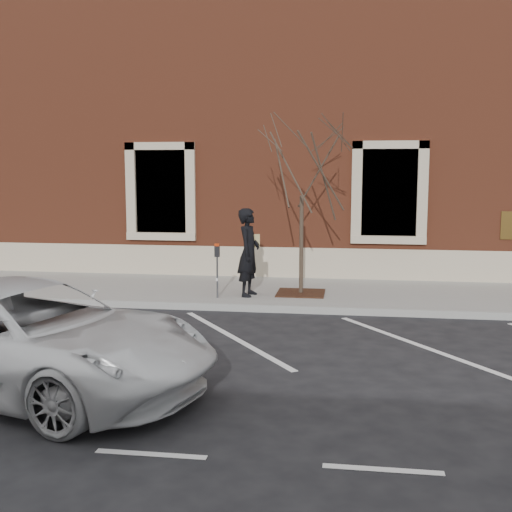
% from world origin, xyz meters
% --- Properties ---
extents(ground, '(120.00, 120.00, 0.00)m').
position_xyz_m(ground, '(0.00, 0.00, 0.00)').
color(ground, '#28282B').
rests_on(ground, ground).
extents(sidewalk_near, '(40.00, 3.50, 0.15)m').
position_xyz_m(sidewalk_near, '(0.00, 1.75, 0.07)').
color(sidewalk_near, gray).
rests_on(sidewalk_near, ground).
extents(curb_near, '(40.00, 0.12, 0.15)m').
position_xyz_m(curb_near, '(0.00, -0.05, 0.07)').
color(curb_near, '#9E9E99').
rests_on(curb_near, ground).
extents(parking_stripes, '(28.00, 4.40, 0.01)m').
position_xyz_m(parking_stripes, '(0.00, -2.20, 0.00)').
color(parking_stripes, silver).
rests_on(parking_stripes, ground).
extents(building_civic, '(40.00, 8.62, 8.00)m').
position_xyz_m(building_civic, '(0.00, 7.74, 4.00)').
color(building_civic, brown).
rests_on(building_civic, ground).
extents(man, '(0.58, 0.78, 1.98)m').
position_xyz_m(man, '(-0.21, 0.91, 1.14)').
color(man, black).
rests_on(man, sidewalk_near).
extents(parking_meter, '(0.11, 0.08, 1.21)m').
position_xyz_m(parking_meter, '(-0.86, 0.57, 0.99)').
color(parking_meter, '#595B60').
rests_on(parking_meter, sidewalk_near).
extents(tree_grate, '(1.08, 1.08, 0.03)m').
position_xyz_m(tree_grate, '(0.94, 1.32, 0.16)').
color(tree_grate, '#3B2312').
rests_on(tree_grate, sidewalk_near).
extents(sapling, '(2.46, 2.46, 4.09)m').
position_xyz_m(sapling, '(0.94, 1.32, 3.01)').
color(sapling, '#423528').
rests_on(sapling, sidewalk_near).
extents(white_truck, '(5.78, 3.83, 1.48)m').
position_xyz_m(white_truck, '(-2.28, -5.29, 0.74)').
color(white_truck, silver).
rests_on(white_truck, ground).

